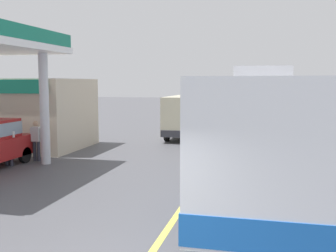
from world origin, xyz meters
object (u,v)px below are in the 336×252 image
object	(u,v)px
pedestrian_near_pump	(36,139)
pedestrian_by_shop	(8,142)
coach_bus_main	(261,135)
minibus_opposing_lane	(189,112)

from	to	relation	value
pedestrian_near_pump	pedestrian_by_shop	bearing A→B (deg)	-112.85
coach_bus_main	pedestrian_by_shop	bearing A→B (deg)	170.14
pedestrian_by_shop	coach_bus_main	bearing A→B (deg)	-9.86
pedestrian_by_shop	pedestrian_near_pump	bearing A→B (deg)	67.15
pedestrian_by_shop	minibus_opposing_lane	bearing A→B (deg)	62.33
coach_bus_main	pedestrian_near_pump	distance (m)	9.49
minibus_opposing_lane	pedestrian_near_pump	size ratio (longest dim) A/B	3.69
pedestrian_near_pump	pedestrian_by_shop	world-z (taller)	same
minibus_opposing_lane	pedestrian_by_shop	xyz separation A→B (m)	(-5.23, -9.97, -0.54)
coach_bus_main	minibus_opposing_lane	world-z (taller)	coach_bus_main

